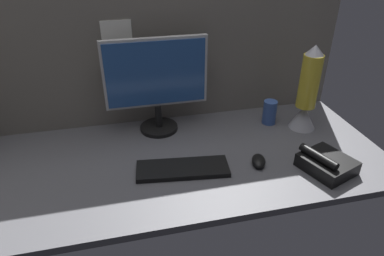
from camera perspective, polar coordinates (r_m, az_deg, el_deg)
The scene contains 8 objects.
ground_plane at distance 150.26cm, azimuth -2.71°, elevation -5.11°, with size 180.00×80.00×3.00cm, color #515156.
cubicle_wall_back at distance 167.46cm, azimuth -5.49°, elevation 12.64°, with size 180.00×5.50×70.30cm.
monitor at distance 158.94cm, azimuth -5.90°, elevation 7.76°, with size 47.06×18.00×44.62cm.
keyboard at distance 140.32cm, azimuth -1.54°, elevation -6.72°, with size 37.00×13.00×2.00cm, color black.
mouse at distance 146.10cm, azimuth 10.90°, elevation -5.32°, with size 5.60×9.60×3.40cm, color black.
mug_ceramic_blue at distance 175.51cm, azimuth 12.66°, elevation 2.55°, with size 6.61×6.61×11.97cm.
lava_lamp at distance 171.18cm, azimuth 18.41°, elevation 5.18°, with size 12.59×12.59×41.19cm.
desk_phone at distance 149.57cm, azimuth 21.21°, elevation -5.44°, with size 22.47×23.66×8.80cm.
Camera 1 is at (-21.05, -120.94, 85.15)cm, focal length 32.40 mm.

